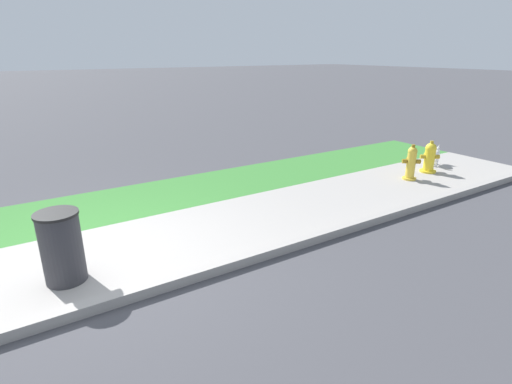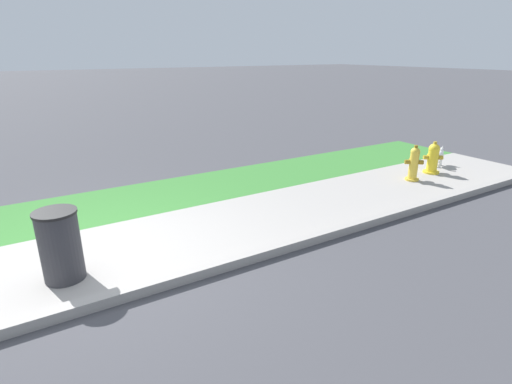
% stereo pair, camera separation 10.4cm
% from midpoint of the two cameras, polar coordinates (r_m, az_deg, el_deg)
% --- Properties ---
extents(ground_plane, '(120.00, 120.00, 0.00)m').
position_cam_midpoint_polar(ground_plane, '(5.47, -22.89, -9.11)').
color(ground_plane, '#424247').
extents(sidewalk_pavement, '(18.00, 1.99, 0.01)m').
position_cam_midpoint_polar(sidewalk_pavement, '(5.46, -22.90, -9.06)').
color(sidewalk_pavement, '#9E9993').
rests_on(sidewalk_pavement, ground).
extents(grass_verge, '(18.00, 1.74, 0.01)m').
position_cam_midpoint_polar(grass_verge, '(7.17, -25.68, -2.71)').
color(grass_verge, '#387A33').
rests_on(grass_verge, ground).
extents(street_curb, '(18.00, 0.16, 0.12)m').
position_cam_midpoint_polar(street_curb, '(4.51, -20.36, -14.24)').
color(street_curb, '#9E9993').
rests_on(street_curb, ground).
extents(fire_hydrant_far_end, '(0.37, 0.37, 0.69)m').
position_cam_midpoint_polar(fire_hydrant_far_end, '(9.31, 23.25, 4.54)').
color(fire_hydrant_far_end, yellow).
rests_on(fire_hydrant_far_end, ground).
extents(fire_hydrant_at_driveway, '(0.33, 0.33, 0.73)m').
position_cam_midpoint_polar(fire_hydrant_at_driveway, '(8.61, 20.95, 3.89)').
color(fire_hydrant_at_driveway, gold).
rests_on(fire_hydrant_at_driveway, ground).
extents(small_white_dog, '(0.46, 0.36, 0.45)m').
position_cam_midpoint_polar(small_white_dog, '(9.99, 23.92, 4.96)').
color(small_white_dog, white).
rests_on(small_white_dog, ground).
extents(trash_bin, '(0.46, 0.46, 0.84)m').
position_cam_midpoint_polar(trash_bin, '(4.97, -26.55, -7.11)').
color(trash_bin, '#333338').
rests_on(trash_bin, ground).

